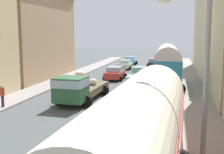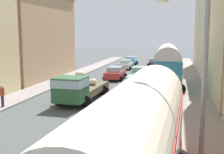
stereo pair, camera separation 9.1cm
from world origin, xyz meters
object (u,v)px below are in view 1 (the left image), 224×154
object	(u,v)px
car_2	(131,61)
car_5	(153,63)
car_1	(125,64)
parked_bus_1	(167,64)
cargo_truck_0	(79,88)
pedestrian_1	(2,95)
parked_bus_0	(137,145)
car_4	(139,74)
car_0	(115,73)
car_3	(135,85)
streetlamp_near	(199,79)

from	to	relation	value
car_2	car_5	bearing A→B (deg)	-38.73
car_1	car_5	distance (m)	4.92
parked_bus_1	cargo_truck_0	size ratio (longest dim) A/B	1.24
car_2	pedestrian_1	xyz separation A→B (m)	(-4.49, -31.38, 0.25)
parked_bus_0	car_2	bearing A→B (deg)	98.85
car_4	car_5	bearing A→B (deg)	87.11
car_0	parked_bus_0	bearing A→B (deg)	-77.01
car_2	car_4	size ratio (longest dim) A/B	1.01
parked_bus_1	car_3	size ratio (longest dim) A/B	2.37
parked_bus_1	cargo_truck_0	world-z (taller)	parked_bus_1
cargo_truck_0	car_3	distance (m)	5.68
car_0	car_3	world-z (taller)	car_3
car_2	pedestrian_1	world-z (taller)	pedestrian_1
cargo_truck_0	car_4	xyz separation A→B (m)	(3.23, 11.75, -0.37)
streetlamp_near	car_5	bearing A→B (deg)	96.37
car_1	car_2	bearing A→B (deg)	91.06
streetlamp_near	cargo_truck_0	bearing A→B (deg)	124.11
cargo_truck_0	car_4	size ratio (longest dim) A/B	1.82
car_4	pedestrian_1	size ratio (longest dim) A/B	2.39
car_1	car_3	world-z (taller)	car_3
parked_bus_0	car_4	bearing A→B (deg)	96.91
cargo_truck_0	streetlamp_near	size ratio (longest dim) A/B	1.15
car_2	car_4	distance (m)	16.95
parked_bus_1	car_5	world-z (taller)	parked_bus_1
parked_bus_1	car_4	world-z (taller)	parked_bus_1
cargo_truck_0	car_2	xyz separation A→B (m)	(-0.23, 28.34, -0.43)
cargo_truck_0	streetlamp_near	xyz separation A→B (m)	(8.01, -11.83, 2.72)
car_0	car_4	distance (m)	2.81
parked_bus_0	cargo_truck_0	xyz separation A→B (m)	(-6.29, 13.55, -1.05)
car_0	car_4	world-z (taller)	car_4
cargo_truck_0	car_4	bearing A→B (deg)	74.64
parked_bus_0	car_1	xyz separation A→B (m)	(-6.41, 35.72, -1.51)
parked_bus_0	car_5	xyz separation A→B (m)	(-2.40, 38.57, -1.48)
streetlamp_near	car_3	bearing A→B (deg)	104.69
car_0	car_5	world-z (taller)	car_0
car_5	streetlamp_near	distance (m)	37.22
cargo_truck_0	streetlamp_near	world-z (taller)	streetlamp_near
car_0	car_3	xyz separation A→B (m)	(3.39, -7.74, 0.04)
parked_bus_0	streetlamp_near	bearing A→B (deg)	44.91
car_2	car_3	xyz separation A→B (m)	(4.04, -24.15, 0.07)
parked_bus_1	car_0	size ratio (longest dim) A/B	2.31
car_3	pedestrian_1	distance (m)	11.18
parked_bus_0	streetlamp_near	distance (m)	2.95
pedestrian_1	cargo_truck_0	bearing A→B (deg)	32.84
car_1	car_2	distance (m)	6.16
car_3	car_2	bearing A→B (deg)	99.50
car_0	car_1	xyz separation A→B (m)	(-0.54, 10.25, -0.05)
car_1	car_5	world-z (taller)	car_5
car_1	car_4	size ratio (longest dim) A/B	0.93
car_3	car_4	xyz separation A→B (m)	(-0.59, 7.55, -0.01)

